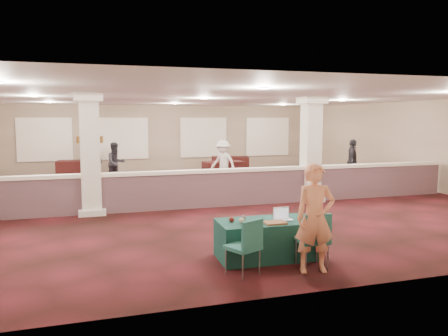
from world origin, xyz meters
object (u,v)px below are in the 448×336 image
object	(u,v)px
conf_chair_side	(247,243)
attendee_b	(223,162)
attendee_d	(92,157)
attendee_a	(116,163)
far_table_front_left	(107,189)
far_table_front_right	(323,180)
near_table	(267,239)
far_table_back_center	(224,170)
far_table_back_left	(79,169)
woman	(315,218)
far_table_back_right	(230,164)
attendee_c	(352,161)
conf_chair_main	(315,236)
far_table_front_center	(257,183)

from	to	relation	value
conf_chair_side	attendee_b	bearing A→B (deg)	49.52
attendee_d	attendee_a	bearing A→B (deg)	115.42
far_table_front_left	far_table_front_right	size ratio (longest dim) A/B	1.02
attendee_d	conf_chair_side	bearing A→B (deg)	108.73
near_table	attendee_a	distance (m)	10.53
far_table_back_center	attendee_a	bearing A→B (deg)	-174.22
far_table_back_left	conf_chair_side	bearing A→B (deg)	-77.86
woman	attendee_b	distance (m)	10.09
far_table_back_right	attendee_a	world-z (taller)	attendee_a
attendee_b	attendee_c	distance (m)	5.15
woman	far_table_back_center	bearing A→B (deg)	90.62
conf_chair_main	conf_chair_side	xyz separation A→B (m)	(-1.22, 0.01, -0.02)
far_table_back_left	attendee_a	world-z (taller)	attendee_a
far_table_front_center	attendee_b	distance (m)	2.58
woman	far_table_front_left	bearing A→B (deg)	122.52
conf_chair_main	attendee_b	distance (m)	9.97
woman	far_table_front_right	bearing A→B (deg)	69.43
conf_chair_side	attendee_d	size ratio (longest dim) A/B	0.57
attendee_c	far_table_back_right	bearing A→B (deg)	68.34
woman	far_table_front_left	distance (m)	8.13
conf_chair_main	far_table_front_center	size ratio (longest dim) A/B	0.59
far_table_front_center	far_table_back_center	size ratio (longest dim) A/B	0.96
far_table_front_left	far_table_back_center	bearing A→B (deg)	39.53
near_table	far_table_front_left	size ratio (longest dim) A/B	0.98
woman	far_table_back_center	size ratio (longest dim) A/B	1.06
far_table_front_right	attendee_d	bearing A→B (deg)	139.83
far_table_back_left	attendee_a	xyz separation A→B (m)	(1.46, -2.50, 0.45)
attendee_a	attendee_b	bearing A→B (deg)	-42.47
attendee_b	attendee_c	bearing A→B (deg)	36.82
woman	far_table_front_right	xyz separation A→B (m)	(4.46, 7.50, -0.55)
near_table	far_table_front_right	size ratio (longest dim) A/B	1.00
far_table_front_center	far_table_front_right	distance (m)	2.56
far_table_front_center	attendee_c	distance (m)	4.70
near_table	attendee_a	xyz separation A→B (m)	(-2.15, 10.30, 0.46)
near_table	far_table_back_right	bearing A→B (deg)	77.18
near_table	attendee_c	bearing A→B (deg)	50.50
far_table_back_center	attendee_d	xyz separation A→B (m)	(-5.44, 2.54, 0.48)
far_table_front_right	attendee_c	bearing A→B (deg)	31.48
conf_chair_main	far_table_front_left	xyz separation A→B (m)	(-3.15, 7.39, -0.20)
conf_chair_side	far_table_front_right	xyz separation A→B (m)	(5.61, 7.38, -0.19)
attendee_b	attendee_c	xyz separation A→B (m)	(4.99, -1.28, 0.01)
conf_chair_main	attendee_a	world-z (taller)	attendee_a
conf_chair_main	attendee_b	size ratio (longest dim) A/B	0.57
woman	far_table_front_center	distance (m)	7.76
far_table_back_left	attendee_d	world-z (taller)	attendee_d
far_table_back_left	far_table_back_center	world-z (taller)	far_table_back_left
conf_chair_side	far_table_back_center	world-z (taller)	conf_chair_side
near_table	far_table_back_right	size ratio (longest dim) A/B	1.02
near_table	attendee_c	distance (m)	10.42
attendee_c	attendee_d	xyz separation A→B (m)	(-9.90, 5.50, -0.03)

